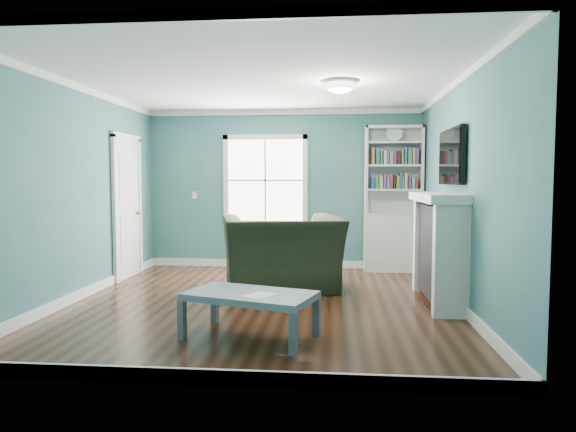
{
  "coord_description": "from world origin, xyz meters",
  "views": [
    {
      "loc": [
        0.84,
        -5.95,
        1.45
      ],
      "look_at": [
        0.27,
        0.4,
        1.0
      ],
      "focal_mm": 32.0,
      "sensor_mm": 36.0,
      "label": 1
    }
  ],
  "objects": [
    {
      "name": "tv",
      "position": [
        2.2,
        0.2,
        1.72
      ],
      "size": [
        0.06,
        1.1,
        0.65
      ],
      "primitive_type": "cube",
      "color": "black",
      "rests_on": "fireplace"
    },
    {
      "name": "recliner",
      "position": [
        0.15,
        0.75,
        0.66
      ],
      "size": [
        1.69,
        1.31,
        1.31
      ],
      "primitive_type": "imported",
      "rotation": [
        0.0,
        0.0,
        -2.9
      ],
      "color": "black",
      "rests_on": "ground"
    },
    {
      "name": "floor",
      "position": [
        0.0,
        0.0,
        0.0
      ],
      "size": [
        5.0,
        5.0,
        0.0
      ],
      "primitive_type": "plane",
      "color": "black",
      "rests_on": "ground"
    },
    {
      "name": "window",
      "position": [
        -0.3,
        2.49,
        1.45
      ],
      "size": [
        1.4,
        0.06,
        1.5
      ],
      "color": "white",
      "rests_on": "room_walls"
    },
    {
      "name": "fireplace",
      "position": [
        2.08,
        0.2,
        0.64
      ],
      "size": [
        0.44,
        1.58,
        1.3
      ],
      "color": "black",
      "rests_on": "ground"
    },
    {
      "name": "bookshelf",
      "position": [
        1.77,
        2.3,
        0.92
      ],
      "size": [
        0.9,
        0.35,
        2.31
      ],
      "color": "silver",
      "rests_on": "ground"
    },
    {
      "name": "door",
      "position": [
        -2.22,
        1.4,
        1.07
      ],
      "size": [
        0.12,
        0.98,
        2.17
      ],
      "color": "silver",
      "rests_on": "ground"
    },
    {
      "name": "trim",
      "position": [
        0.0,
        0.0,
        1.24
      ],
      "size": [
        4.5,
        5.0,
        2.6
      ],
      "color": "white",
      "rests_on": "ground"
    },
    {
      "name": "paper_sheet",
      "position": [
        0.18,
        -1.49,
        0.42
      ],
      "size": [
        0.34,
        0.35,
        0.0
      ],
      "primitive_type": "cube",
      "rotation": [
        0.0,
        0.0,
        -0.6
      ],
      "color": "white",
      "rests_on": "coffee_table"
    },
    {
      "name": "light_switch",
      "position": [
        -1.5,
        2.48,
        1.2
      ],
      "size": [
        0.08,
        0.01,
        0.12
      ],
      "primitive_type": "cube",
      "color": "white",
      "rests_on": "room_walls"
    },
    {
      "name": "room_walls",
      "position": [
        0.0,
        0.0,
        1.58
      ],
      "size": [
        5.0,
        5.0,
        5.0
      ],
      "color": "#34686E",
      "rests_on": "ground"
    },
    {
      "name": "ceiling_fixture",
      "position": [
        0.9,
        0.1,
        2.55
      ],
      "size": [
        0.38,
        0.38,
        0.15
      ],
      "color": "white",
      "rests_on": "room_walls"
    },
    {
      "name": "coffee_table",
      "position": [
        0.07,
        -1.36,
        0.37
      ],
      "size": [
        1.3,
        0.96,
        0.42
      ],
      "rotation": [
        0.0,
        0.0,
        -0.31
      ],
      "color": "#495258",
      "rests_on": "ground"
    }
  ]
}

